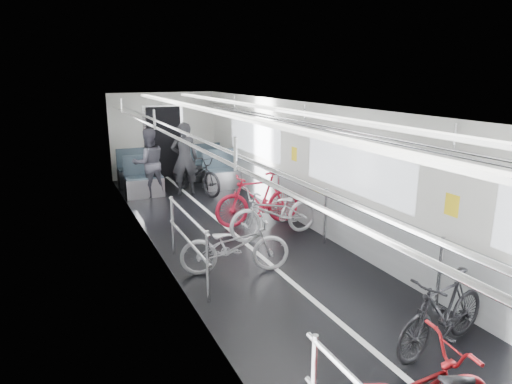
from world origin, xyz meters
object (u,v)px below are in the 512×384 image
Objects in this scene: bike_right_near at (443,312)px; bike_right_mid at (275,212)px; person_standing at (185,159)px; bike_left_far at (235,245)px; bike_aisle at (196,173)px; bike_right_far at (258,199)px; person_seated at (149,163)px.

bike_right_near is 3.90m from bike_right_mid.
bike_left_far is at bearing 93.82° from person_standing.
bike_right_far is at bearing -102.29° from bike_aisle.
bike_aisle reaches higher than bike_right_near.
bike_right_near is 7.59m from person_standing.
bike_right_mid is at bearing 110.94° from person_standing.
bike_right_far is at bearing 112.34° from person_seated.
bike_right_near is at bearing 106.20° from person_standing.
bike_right_mid is at bearing -32.38° from bike_left_far.
person_seated reaches higher than bike_right_near.
bike_right_near is (1.29, -2.77, 0.02)m from bike_left_far.
bike_right_mid is 1.09× the size of person_seated.
bike_right_near is at bearing -106.68° from bike_aisle.
bike_right_near is at bearing 97.40° from person_seated.
bike_right_far reaches higher than bike_right_near.
person_seated is (-1.11, 0.15, 0.33)m from bike_aisle.
bike_left_far is at bearing -51.91° from bike_right_mid.
bike_right_far is at bearing 174.92° from bike_right_mid.
bike_right_far is at bearing 113.73° from person_standing.
person_seated is at bearing 0.81° from person_standing.
bike_aisle is 1.07× the size of person_standing.
bike_right_mid is 1.03× the size of bike_right_far.
bike_left_far is 0.92× the size of person_standing.
bike_left_far is 3.06m from bike_right_near.
bike_right_far is 0.99× the size of person_standing.
person_seated is at bearing -149.72° from bike_right_far.
bike_aisle is 0.48m from person_standing.
bike_aisle is (-0.39, 2.89, -0.03)m from bike_right_far.
person_standing is at bearing -174.11° from bike_right_mid.
bike_right_near is at bearing 4.55° from bike_right_far.
bike_aisle is at bearing 168.41° from person_seated.
bike_right_mid is (1.24, 1.12, 0.04)m from bike_left_far.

